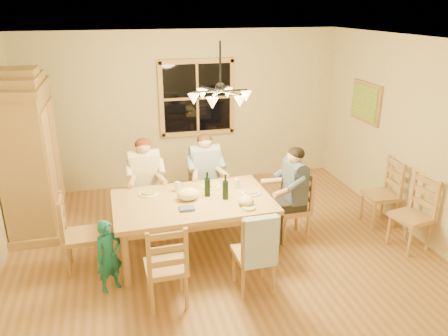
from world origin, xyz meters
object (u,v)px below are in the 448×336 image
object	(u,v)px
chandelier	(220,95)
chair_far_left	(147,206)
adult_slate_man	(293,182)
armoire	(30,158)
chair_spare_front	(409,227)
chair_near_right	(254,265)
wine_bottle_b	(225,187)
adult_woman	(145,172)
chair_spare_back	(379,205)
wine_bottle_a	(207,184)
child	(109,256)
chair_near_left	(167,279)
dining_table	(193,207)
adult_plaid_man	(205,166)
chair_end_left	(83,247)
chair_far_right	(206,199)
chair_end_right	(291,218)

from	to	relation	value
chandelier	chair_far_left	distance (m)	2.20
adult_slate_man	armoire	bearing A→B (deg)	68.43
chair_spare_front	chair_far_left	bearing A→B (deg)	54.17
chair_near_right	wine_bottle_b	size ratio (longest dim) A/B	3.00
chair_far_left	adult_slate_man	world-z (taller)	adult_slate_man
adult_woman	chair_spare_back	bearing A→B (deg)	165.03
wine_bottle_a	chair_spare_front	distance (m)	2.76
chair_far_left	child	distance (m)	1.58
chair_near_left	child	xyz separation A→B (m)	(-0.59, 0.40, 0.13)
chandelier	wine_bottle_b	size ratio (longest dim) A/B	2.33
dining_table	adult_plaid_man	distance (m)	1.03
chair_near_left	chair_end_left	world-z (taller)	same
chandelier	dining_table	distance (m)	1.46
chair_far_right	child	world-z (taller)	chair_far_right
chair_end_right	wine_bottle_a	bearing A→B (deg)	86.91
chair_near_right	adult_plaid_man	bearing A→B (deg)	93.37
chandelier	wine_bottle_a	distance (m)	1.17
armoire	adult_plaid_man	world-z (taller)	armoire
chandelier	adult_plaid_man	xyz separation A→B (m)	(0.01, 0.97, -1.24)
adult_slate_man	wine_bottle_b	xyz separation A→B (m)	(-0.97, -0.11, 0.08)
chair_near_left	adult_woman	bearing A→B (deg)	90.00
adult_woman	chair_spare_back	xyz separation A→B (m)	(3.33, -0.81, -0.54)
adult_slate_man	child	size ratio (longest dim) A/B	1.01
armoire	chair_end_right	bearing A→B (deg)	-20.25
chair_near_left	chair_far_right	bearing A→B (deg)	64.80
child	chair_spare_front	world-z (taller)	chair_spare_front
chair_near_right	child	size ratio (longest dim) A/B	1.14
chair_far_right	adult_slate_man	xyz separation A→B (m)	(1.02, -0.92, 0.54)
dining_table	chair_end_left	distance (m)	1.43
chair_near_right	chair_end_left	bearing A→B (deg)	153.43
armoire	adult_plaid_man	distance (m)	2.46
dining_table	adult_slate_man	distance (m)	1.39
chair_end_right	chair_spare_back	distance (m)	1.43
chair_far_left	chair_near_right	bearing A→B (deg)	117.90
chair_end_left	chair_spare_back	size ratio (longest dim) A/B	1.00
chair_far_right	adult_woman	bearing A→B (deg)	-0.00
chair_end_right	child	world-z (taller)	chair_end_right
chandelier	adult_plaid_man	size ratio (longest dim) A/B	0.88
chair_near_right	chair_spare_back	distance (m)	2.52
chair_far_left	adult_woman	distance (m)	0.54
wine_bottle_b	chair_near_right	bearing A→B (deg)	-82.65
dining_table	wine_bottle_a	size ratio (longest dim) A/B	6.12
dining_table	chair_spare_front	xyz separation A→B (m)	(2.81, -0.60, -0.36)
chair_spare_back	chair_spare_front	bearing A→B (deg)	-176.60
chair_end_left	wine_bottle_b	distance (m)	1.90
chair_near_left	chair_near_right	world-z (taller)	same
armoire	chair_end_left	world-z (taller)	armoire
adult_plaid_man	child	bearing A→B (deg)	44.96
chair_far_left	chair_near_right	distance (m)	2.13
chair_end_left	chair_near_left	bearing A→B (deg)	43.26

